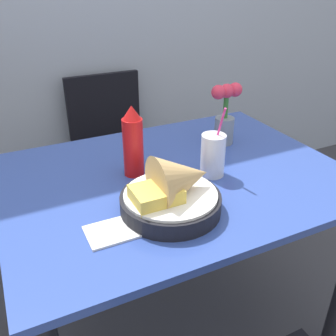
% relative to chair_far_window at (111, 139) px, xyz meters
% --- Properties ---
extents(ground_plane, '(12.00, 12.00, 0.00)m').
position_rel_chair_far_window_xyz_m(ground_plane, '(-0.05, -0.87, -0.50)').
color(ground_plane, '#38383D').
extents(dining_table, '(1.09, 0.82, 0.72)m').
position_rel_chair_far_window_xyz_m(dining_table, '(-0.05, -0.87, 0.13)').
color(dining_table, '#334C9E').
rests_on(dining_table, ground_plane).
extents(chair_far_window, '(0.40, 0.40, 0.83)m').
position_rel_chair_far_window_xyz_m(chair_far_window, '(0.00, 0.00, 0.00)').
color(chair_far_window, black).
rests_on(chair_far_window, ground_plane).
extents(food_basket, '(0.28, 0.28, 0.17)m').
position_rel_chair_far_window_xyz_m(food_basket, '(-0.15, -1.05, 0.29)').
color(food_basket, black).
rests_on(food_basket, dining_table).
extents(ketchup_bottle, '(0.06, 0.06, 0.23)m').
position_rel_chair_far_window_xyz_m(ketchup_bottle, '(-0.17, -0.81, 0.34)').
color(ketchup_bottle, red).
rests_on(ketchup_bottle, dining_table).
extents(drink_cup, '(0.08, 0.08, 0.23)m').
position_rel_chair_far_window_xyz_m(drink_cup, '(0.05, -0.93, 0.29)').
color(drink_cup, silver).
rests_on(drink_cup, dining_table).
extents(flower_vase, '(0.12, 0.07, 0.23)m').
position_rel_chair_far_window_xyz_m(flower_vase, '(0.22, -0.73, 0.35)').
color(flower_vase, gray).
rests_on(flower_vase, dining_table).
extents(napkin, '(0.13, 0.10, 0.01)m').
position_rel_chair_far_window_xyz_m(napkin, '(-0.34, -1.08, 0.23)').
color(napkin, white).
rests_on(napkin, dining_table).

